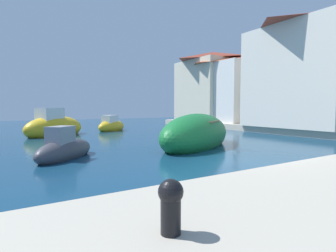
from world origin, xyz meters
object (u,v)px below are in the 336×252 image
at_px(waterfront_building_far, 212,86).
at_px(mooring_bollard, 171,203).
at_px(waterfront_building_annex, 224,89).
at_px(moored_boat_5, 111,126).
at_px(moored_boat_3, 65,150).
at_px(waterfront_building_main, 308,70).
at_px(moored_boat_2, 54,127).
at_px(moored_boat_1, 197,135).

height_order(waterfront_building_far, mooring_bollard, waterfront_building_far).
bearing_deg(waterfront_building_annex, moored_boat_5, 176.30).
bearing_deg(moored_boat_3, waterfront_building_annex, -14.86).
height_order(moored_boat_3, waterfront_building_main, waterfront_building_main).
xyz_separation_m(moored_boat_2, moored_boat_3, (-1.10, -9.39, -0.24)).
bearing_deg(moored_boat_3, mooring_bollard, -137.30).
distance_m(moored_boat_2, waterfront_building_far, 17.71).
xyz_separation_m(moored_boat_1, moored_boat_2, (-5.27, 9.51, -0.01)).
xyz_separation_m(moored_boat_1, moored_boat_3, (-6.37, 0.11, -0.25)).
xyz_separation_m(moored_boat_1, waterfront_building_annex, (11.79, 10.46, 3.35)).
bearing_deg(waterfront_building_annex, mooring_bollard, -134.77).
bearing_deg(moored_boat_2, waterfront_building_main, -58.30).
height_order(moored_boat_2, waterfront_building_annex, waterfront_building_annex).
relative_size(waterfront_building_annex, waterfront_building_far, 1.10).
distance_m(moored_boat_2, mooring_bollard, 17.82).
distance_m(moored_boat_2, waterfront_building_annex, 17.41).
relative_size(waterfront_building_far, mooring_bollard, 11.74).
bearing_deg(moored_boat_5, waterfront_building_far, -30.87).
bearing_deg(moored_boat_2, moored_boat_3, -129.38).
distance_m(moored_boat_1, moored_boat_3, 6.38).
height_order(moored_boat_1, moored_boat_3, moored_boat_1).
height_order(waterfront_building_main, waterfront_building_far, waterfront_building_main).
height_order(moored_boat_2, mooring_bollard, moored_boat_2).
bearing_deg(moored_boat_2, moored_boat_5, -12.85).
xyz_separation_m(moored_boat_5, waterfront_building_main, (12.23, -9.91, 4.49)).
distance_m(moored_boat_1, waterfront_building_far, 17.52).
height_order(moored_boat_5, waterfront_building_main, waterfront_building_main).
bearing_deg(moored_boat_1, waterfront_building_far, 16.49).
distance_m(moored_boat_3, waterfront_building_far, 22.29).
relative_size(moored_boat_1, moored_boat_3, 2.22).
height_order(moored_boat_1, waterfront_building_main, waterfront_building_main).
bearing_deg(waterfront_building_annex, waterfront_building_main, -90.00).
bearing_deg(moored_boat_3, waterfront_building_far, -10.45).
height_order(moored_boat_1, waterfront_building_far, waterfront_building_far).
distance_m(moored_boat_1, waterfront_building_annex, 16.11).
relative_size(moored_boat_1, waterfront_building_main, 0.79).
relative_size(waterfront_building_main, mooring_bollard, 13.35).
xyz_separation_m(moored_boat_3, waterfront_building_annex, (18.16, 10.35, 3.60)).
distance_m(waterfront_building_main, waterfront_building_far, 11.08).
distance_m(waterfront_building_main, mooring_bollard, 21.27).
bearing_deg(moored_boat_1, mooring_bollard, -159.37).
bearing_deg(moored_boat_1, moored_boat_2, 89.04).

